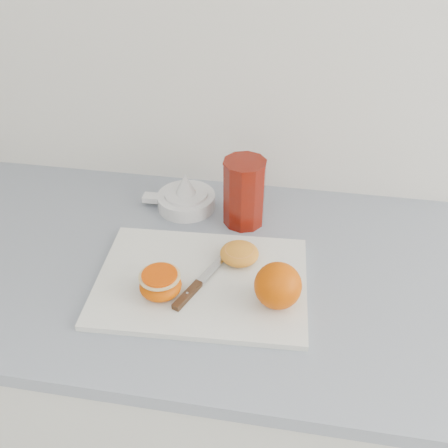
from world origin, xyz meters
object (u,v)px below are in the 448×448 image
Objects in this scene: half_orange at (160,284)px; red_tumbler at (244,195)px; counter at (209,394)px; cutting_board at (202,281)px; citrus_juicer at (185,198)px.

red_tumbler is at bearing 66.37° from half_orange.
counter is 0.50m from half_orange.
counter is at bearing 95.38° from cutting_board.
red_tumbler reaches higher than half_orange.
red_tumbler reaches higher than counter.
cutting_board is 2.35× the size of citrus_juicer.
counter is 0.45m from cutting_board.
red_tumbler is at bearing -13.25° from citrus_juicer.
red_tumbler is (0.05, 0.21, 0.06)m from cutting_board.
half_orange is at bearing -116.55° from counter.
cutting_board is at bearing 38.14° from half_orange.
half_orange is 0.51× the size of red_tumbler.
counter is at bearing -65.52° from citrus_juicer.
counter is 0.54m from red_tumbler.
red_tumbler reaches higher than citrus_juicer.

